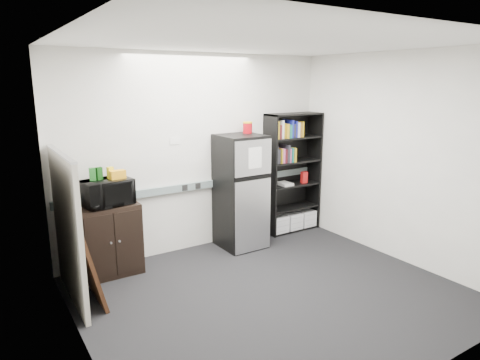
{
  "coord_description": "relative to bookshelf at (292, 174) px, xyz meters",
  "views": [
    {
      "loc": [
        -2.66,
        -3.49,
        2.32
      ],
      "look_at": [
        0.14,
        0.9,
        1.12
      ],
      "focal_mm": 32.0,
      "sensor_mm": 36.0,
      "label": 1
    }
  ],
  "objects": [
    {
      "name": "refrigerator",
      "position": [
        -1.04,
        -0.14,
        -0.11
      ],
      "size": [
        0.61,
        0.63,
        1.6
      ],
      "rotation": [
        0.0,
        0.0,
        0.01
      ],
      "color": "black",
      "rests_on": "floor"
    },
    {
      "name": "wall_left",
      "position": [
        -3.53,
        -1.57,
        0.44
      ],
      "size": [
        0.02,
        3.5,
        2.7
      ],
      "primitive_type": "cube",
      "color": "silver",
      "rests_on": "floor"
    },
    {
      "name": "framed_poster",
      "position": [
        -3.3,
        -0.66,
        -0.47
      ],
      "size": [
        0.23,
        0.69,
        0.87
      ],
      "rotation": [
        0.0,
        -0.22,
        0.0
      ],
      "color": "black",
      "rests_on": "floor"
    },
    {
      "name": "wall_right",
      "position": [
        0.47,
        -1.57,
        0.44
      ],
      "size": [
        0.02,
        3.5,
        2.7
      ],
      "primitive_type": "cube",
      "color": "silver",
      "rests_on": "floor"
    },
    {
      "name": "coffee_can",
      "position": [
        -0.85,
        -0.02,
        0.78
      ],
      "size": [
        0.13,
        0.13,
        0.18
      ],
      "color": "#A40710",
      "rests_on": "refrigerator"
    },
    {
      "name": "snack_box_c",
      "position": [
        -2.82,
        -0.05,
        0.35
      ],
      "size": [
        0.08,
        0.07,
        0.14
      ],
      "primitive_type": "cube",
      "rotation": [
        0.0,
        0.0,
        0.28
      ],
      "color": "yellow",
      "rests_on": "microwave"
    },
    {
      "name": "microwave",
      "position": [
        -2.89,
        -0.08,
        0.12
      ],
      "size": [
        0.62,
        0.47,
        0.31
      ],
      "primitive_type": "imported",
      "rotation": [
        0.0,
        0.0,
        0.17
      ],
      "color": "black",
      "rests_on": "cabinet"
    },
    {
      "name": "cubicle_partition",
      "position": [
        -3.43,
        -0.49,
        -0.1
      ],
      "size": [
        0.06,
        1.3,
        1.62
      ],
      "color": "gray",
      "rests_on": "floor"
    },
    {
      "name": "cabinet",
      "position": [
        -2.89,
        -0.06,
        -0.47
      ],
      "size": [
        0.7,
        0.47,
        0.88
      ],
      "color": "black",
      "rests_on": "floor"
    },
    {
      "name": "wall_back",
      "position": [
        -1.53,
        0.18,
        0.44
      ],
      "size": [
        4.0,
        0.02,
        2.7
      ],
      "primitive_type": "cube",
      "color": "silver",
      "rests_on": "floor"
    },
    {
      "name": "ceiling",
      "position": [
        -1.53,
        -1.57,
        1.79
      ],
      "size": [
        4.0,
        3.5,
        0.02
      ],
      "primitive_type": "cube",
      "color": "white",
      "rests_on": "wall_back"
    },
    {
      "name": "bookshelf",
      "position": [
        0.0,
        0.0,
        0.0
      ],
      "size": [
        0.9,
        0.34,
        1.85
      ],
      "color": "black",
      "rests_on": "floor"
    },
    {
      "name": "floor",
      "position": [
        -1.53,
        -1.57,
        -0.91
      ],
      "size": [
        4.0,
        4.0,
        0.0
      ],
      "primitive_type": "plane",
      "color": "black",
      "rests_on": "ground"
    },
    {
      "name": "snack_box_a",
      "position": [
        -3.03,
        -0.05,
        0.35
      ],
      "size": [
        0.07,
        0.06,
        0.15
      ],
      "primitive_type": "cube",
      "rotation": [
        0.0,
        0.0,
        -0.1
      ],
      "color": "#1A5C1D",
      "rests_on": "microwave"
    },
    {
      "name": "snack_box_b",
      "position": [
        -2.95,
        -0.05,
        0.35
      ],
      "size": [
        0.08,
        0.07,
        0.15
      ],
      "primitive_type": "cube",
      "rotation": [
        0.0,
        0.0,
        0.29
      ],
      "color": "#0D3A0D",
      "rests_on": "microwave"
    },
    {
      "name": "wall_note",
      "position": [
        -1.88,
        0.18,
        0.64
      ],
      "size": [
        0.14,
        0.0,
        0.1
      ],
      "primitive_type": "cube",
      "color": "white",
      "rests_on": "wall_back"
    },
    {
      "name": "snack_bag",
      "position": [
        -2.75,
        -0.1,
        0.33
      ],
      "size": [
        0.19,
        0.11,
        0.1
      ],
      "primitive_type": "cube",
      "rotation": [
        0.0,
        0.0,
        0.08
      ],
      "color": "orange",
      "rests_on": "microwave"
    },
    {
      "name": "electrical_raceway",
      "position": [
        -1.53,
        0.15,
        -0.01
      ],
      "size": [
        3.92,
        0.05,
        0.1
      ],
      "primitive_type": "cube",
      "color": "slate",
      "rests_on": "wall_back"
    }
  ]
}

